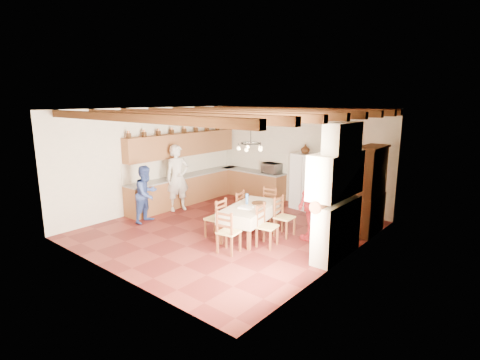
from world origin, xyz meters
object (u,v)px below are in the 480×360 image
(chair_right_far, at_px, (285,217))
(person_woman_red, at_px, (313,203))
(chair_left_near, at_px, (215,218))
(chair_end_far, at_px, (267,206))
(refrigerator, at_px, (308,181))
(hutch, at_px, (370,190))
(person_man, at_px, (178,178))
(microwave, at_px, (271,168))
(dining_table, at_px, (250,209))
(person_woman_blue, at_px, (146,194))
(chair_end_near, at_px, (229,231))
(chair_right_near, at_px, (267,226))
(chair_left_far, at_px, (234,209))

(chair_right_far, relative_size, person_woman_red, 0.54)
(chair_left_near, xyz_separation_m, chair_end_far, (0.38, 1.57, 0.00))
(person_woman_red, bearing_deg, chair_left_near, -48.61)
(refrigerator, bearing_deg, hutch, -14.16)
(chair_right_far, bearing_deg, hutch, -45.49)
(person_man, xyz_separation_m, microwave, (1.50, 2.63, 0.09))
(dining_table, height_order, chair_left_near, chair_left_near)
(microwave, bearing_deg, refrigerator, 2.29)
(dining_table, distance_m, microwave, 3.35)
(dining_table, bearing_deg, refrigerator, 92.75)
(microwave, bearing_deg, person_man, -115.69)
(person_woman_blue, bearing_deg, chair_end_near, -106.23)
(hutch, height_order, chair_left_near, hutch)
(dining_table, bearing_deg, hutch, 45.07)
(hutch, height_order, chair_right_near, hutch)
(person_woman_red, bearing_deg, chair_end_far, -93.53)
(chair_end_near, bearing_deg, chair_left_far, -62.11)
(refrigerator, xyz_separation_m, hutch, (2.20, -0.87, 0.24))
(chair_right_near, distance_m, person_woman_red, 1.23)
(refrigerator, xyz_separation_m, chair_end_near, (0.39, -4.00, -0.35))
(chair_end_near, distance_m, person_woman_blue, 3.06)
(chair_left_far, relative_size, chair_end_near, 1.00)
(person_man, relative_size, person_woman_blue, 1.27)
(hutch, distance_m, dining_table, 2.94)
(hutch, distance_m, microwave, 3.66)
(hutch, bearing_deg, chair_end_near, -122.38)
(person_woman_blue, bearing_deg, dining_table, -85.30)
(dining_table, bearing_deg, chair_right_near, -20.12)
(dining_table, xyz_separation_m, person_man, (-2.99, 0.34, 0.30))
(refrigerator, bearing_deg, chair_left_far, -95.37)
(microwave, bearing_deg, chair_end_far, -53.41)
(dining_table, xyz_separation_m, chair_left_near, (-0.60, -0.57, -0.19))
(refrigerator, relative_size, person_woman_red, 0.94)
(chair_end_near, xyz_separation_m, microwave, (-1.74, 4.04, 0.58))
(chair_left_far, xyz_separation_m, person_woman_red, (1.98, 0.50, 0.40))
(chair_left_far, bearing_deg, hutch, 110.22)
(person_man, relative_size, microwave, 3.28)
(microwave, bearing_deg, chair_end_near, -62.66)
(chair_end_near, bearing_deg, refrigerator, -93.10)
(chair_left_near, relative_size, microwave, 1.61)
(dining_table, relative_size, person_woman_blue, 1.22)
(chair_left_near, height_order, person_woman_blue, person_woman_blue)
(chair_right_near, height_order, microwave, microwave)
(chair_right_near, xyz_separation_m, microwave, (-2.17, 3.22, 0.58))
(chair_right_near, bearing_deg, chair_right_far, -4.54)
(person_man, bearing_deg, chair_right_near, -78.87)
(chair_left_near, distance_m, person_woman_blue, 2.24)
(refrigerator, xyz_separation_m, person_man, (-2.85, -2.59, 0.14))
(microwave, bearing_deg, chair_left_near, -71.96)
(chair_left_far, height_order, person_man, person_man)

